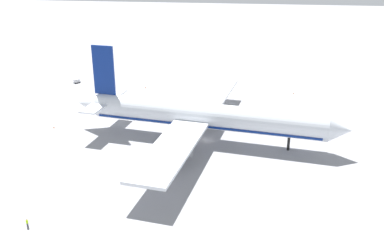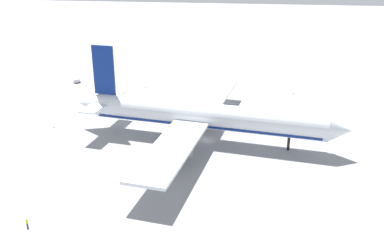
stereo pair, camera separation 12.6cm
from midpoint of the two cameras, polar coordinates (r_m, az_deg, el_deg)
ground_plane at (r=112.72m, az=1.83°, el=-2.70°), size 600.00×600.00×0.00m
airliner at (r=110.43m, az=1.25°, el=0.56°), size 72.25×72.16×23.38m
baggage_cart_1 at (r=166.44m, az=-15.07°, el=5.04°), size 2.60×2.77×1.45m
ground_worker_1 at (r=84.72m, az=-21.06°, el=-12.64°), size 0.55×0.55×1.77m
traffic_cone_1 at (r=149.58m, az=-9.54°, el=3.41°), size 0.36×0.36×0.55m
traffic_cone_2 at (r=155.63m, az=-6.22°, el=4.32°), size 0.36×0.36×0.55m
traffic_cone_3 at (r=152.53m, az=13.28°, el=3.49°), size 0.36×0.36×0.55m
traffic_cone_4 at (r=126.12m, az=-17.88°, el=-0.91°), size 0.36×0.36×0.55m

